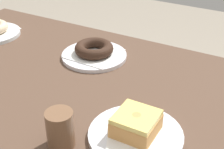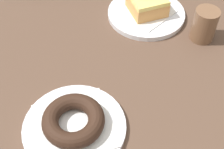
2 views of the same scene
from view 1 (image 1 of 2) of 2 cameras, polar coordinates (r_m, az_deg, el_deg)
The scene contains 8 objects.
table at distance 0.99m, azimuth -8.51°, elevation -5.32°, with size 1.18×0.76×0.77m.
plate_glazed_square at distance 0.75m, azimuth 4.06°, elevation -10.36°, with size 0.21×0.21×0.01m, color white.
napkin_glazed_square at distance 0.75m, azimuth 4.08°, elevation -9.87°, with size 0.12×0.12×0.00m, color white.
donut_glazed_square at distance 0.73m, azimuth 4.15°, elevation -8.37°, with size 0.09×0.09×0.05m.
plate_chocolate_ring at distance 1.07m, azimuth -3.01°, elevation 3.23°, with size 0.21×0.21×0.01m, color white.
napkin_chocolate_ring at distance 1.07m, azimuth -3.02°, elevation 3.59°, with size 0.15×0.15×0.00m, color white.
donut_chocolate_ring at distance 1.06m, azimuth -3.05°, elevation 4.46°, with size 0.12×0.12×0.03m, color #321F15.
sugar_jar at distance 0.72m, azimuth -8.86°, elevation -9.23°, with size 0.06×0.06×0.09m, color brown.
Camera 1 is at (0.51, -0.62, 1.27)m, focal length 53.35 mm.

